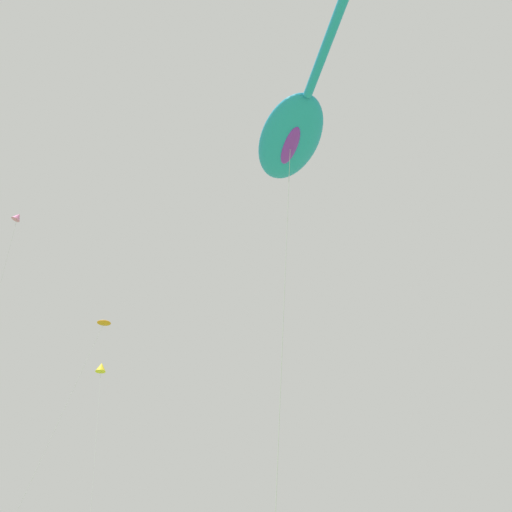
{
  "coord_description": "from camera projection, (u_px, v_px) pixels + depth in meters",
  "views": [
    {
      "loc": [
        -9.52,
        -5.19,
        1.46
      ],
      "look_at": [
        -0.39,
        8.87,
        13.95
      ],
      "focal_mm": 28.48,
      "sensor_mm": 36.0,
      "label": 1
    }
  ],
  "objects": [
    {
      "name": "small_kite_delta_white",
      "position": [
        101.0,
        368.0,
        33.2
      ],
      "size": [
        1.91,
        3.98,
        14.4
      ],
      "rotation": [
        0.0,
        0.0,
        0.75
      ],
      "color": "yellow",
      "rests_on": "ground"
    },
    {
      "name": "small_kite_tiny_distant",
      "position": [
        17.0,
        219.0,
        33.49
      ],
      "size": [
        3.79,
        1.06,
        24.56
      ],
      "rotation": [
        0.0,
        0.0,
        -2.33
      ],
      "color": "pink",
      "rests_on": "ground"
    },
    {
      "name": "big_show_kite",
      "position": [
        291.0,
        136.0,
        21.64
      ],
      "size": [
        5.64,
        12.79,
        20.18
      ],
      "rotation": [
        0.0,
        0.0,
        1.23
      ],
      "color": "#1E8CBF",
      "rests_on": "ground"
    },
    {
      "name": "small_kite_diamond_red",
      "position": [
        103.0,
        325.0,
        32.91
      ],
      "size": [
        3.59,
        1.26,
        17.04
      ],
      "rotation": [
        0.0,
        0.0,
        -0.42
      ],
      "color": "orange",
      "rests_on": "ground"
    }
  ]
}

